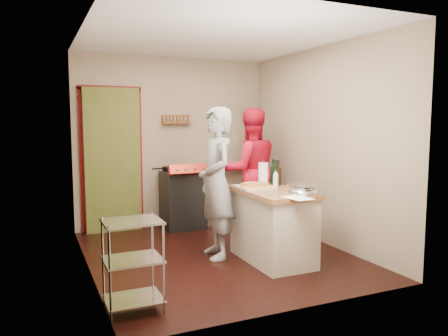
{
  "coord_description": "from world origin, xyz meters",
  "views": [
    {
      "loc": [
        -2.03,
        -4.8,
        1.62
      ],
      "look_at": [
        0.1,
        0.0,
        1.05
      ],
      "focal_mm": 35.0,
      "sensor_mm": 36.0,
      "label": 1
    }
  ],
  "objects_px": {
    "island": "(273,223)",
    "person_red": "(250,170)",
    "person_stripe": "(217,183)",
    "wire_shelving": "(133,261)",
    "stove": "(183,199)"
  },
  "relations": [
    {
      "from": "island",
      "to": "person_stripe",
      "type": "bearing_deg",
      "value": 143.31
    },
    {
      "from": "stove",
      "to": "person_red",
      "type": "height_order",
      "value": "person_red"
    },
    {
      "from": "stove",
      "to": "island",
      "type": "bearing_deg",
      "value": -76.96
    },
    {
      "from": "stove",
      "to": "person_red",
      "type": "distance_m",
      "value": 1.12
    },
    {
      "from": "wire_shelving",
      "to": "person_stripe",
      "type": "distance_m",
      "value": 1.71
    },
    {
      "from": "person_red",
      "to": "stove",
      "type": "bearing_deg",
      "value": -24.87
    },
    {
      "from": "island",
      "to": "person_red",
      "type": "relative_size",
      "value": 0.7
    },
    {
      "from": "island",
      "to": "person_red",
      "type": "height_order",
      "value": "person_red"
    },
    {
      "from": "island",
      "to": "wire_shelving",
      "type": "bearing_deg",
      "value": -158.58
    },
    {
      "from": "stove",
      "to": "person_stripe",
      "type": "relative_size",
      "value": 0.56
    },
    {
      "from": "wire_shelving",
      "to": "island",
      "type": "height_order",
      "value": "island"
    },
    {
      "from": "person_stripe",
      "to": "person_red",
      "type": "relative_size",
      "value": 0.99
    },
    {
      "from": "stove",
      "to": "wire_shelving",
      "type": "height_order",
      "value": "stove"
    },
    {
      "from": "island",
      "to": "person_stripe",
      "type": "xyz_separation_m",
      "value": [
        -0.54,
        0.4,
        0.45
      ]
    },
    {
      "from": "wire_shelving",
      "to": "island",
      "type": "relative_size",
      "value": 0.63
    }
  ]
}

